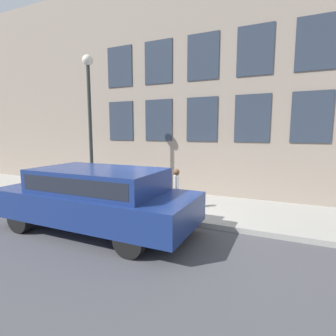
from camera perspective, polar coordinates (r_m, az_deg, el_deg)
name	(u,v)px	position (r m, az deg, el deg)	size (l,w,h in m)	color
ground_plane	(167,222)	(7.34, -0.17, -11.73)	(80.00, 80.00, 0.00)	#47474C
sidewalk	(187,206)	(8.66, 4.07, -8.21)	(3.04, 60.00, 0.14)	#9E9B93
building_facade	(204,84)	(10.06, 7.80, 17.67)	(0.33, 40.00, 8.38)	gray
fire_hydrant	(160,198)	(7.93, -1.80, -6.57)	(0.33, 0.45, 0.69)	red
person	(176,185)	(7.86, 1.80, -3.73)	(0.30, 0.20, 1.24)	navy
parked_truck_navy_near	(96,195)	(6.77, -15.32, -5.65)	(2.03, 5.11, 1.57)	black
street_lamp	(90,110)	(9.60, -16.70, 12.01)	(0.36, 0.36, 4.89)	#2D332D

